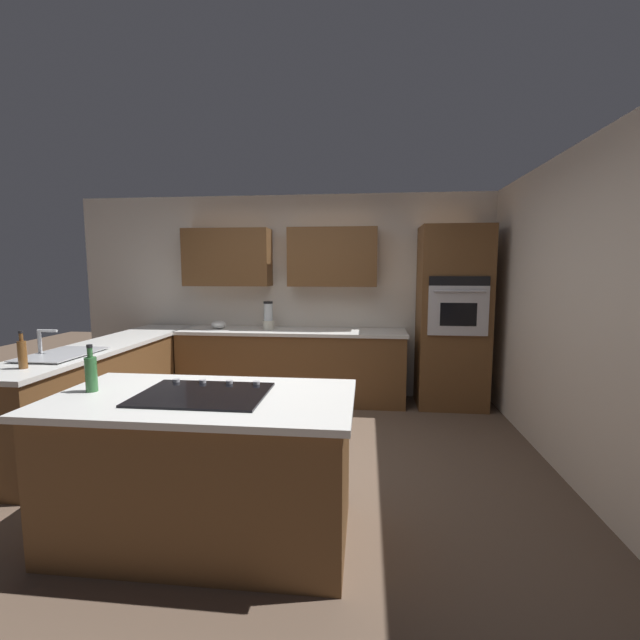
{
  "coord_description": "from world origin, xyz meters",
  "views": [
    {
      "loc": [
        -0.83,
        3.49,
        1.65
      ],
      "look_at": [
        -0.32,
        -1.19,
        1.09
      ],
      "focal_mm": 24.01,
      "sensor_mm": 36.0,
      "label": 1
    }
  ],
  "objects": [
    {
      "name": "island_top",
      "position": [
        0.14,
        1.09,
        0.88
      ],
      "size": [
        1.81,
        0.94,
        0.04
      ],
      "primitive_type": "cube",
      "color": "silver",
      "rests_on": "island_base"
    },
    {
      "name": "countertop_back",
      "position": [
        0.1,
        -1.72,
        0.88
      ],
      "size": [
        2.84,
        0.64,
        0.04
      ],
      "primitive_type": "cube",
      "color": "silver",
      "rests_on": "lower_cabinets_back"
    },
    {
      "name": "wall_left",
      "position": [
        -2.45,
        -0.3,
        1.3
      ],
      "size": [
        0.1,
        4.0,
        2.6
      ],
      "primitive_type": "cube",
      "color": "silver",
      "rests_on": "ground"
    },
    {
      "name": "cooktop",
      "position": [
        0.14,
        1.08,
        0.91
      ],
      "size": [
        0.76,
        0.56,
        0.03
      ],
      "color": "black",
      "rests_on": "island_top"
    },
    {
      "name": "wall_oven",
      "position": [
        -1.85,
        -1.72,
        1.08
      ],
      "size": [
        0.8,
        0.66,
        2.16
      ],
      "color": "brown",
      "rests_on": "ground"
    },
    {
      "name": "lower_cabinets_back",
      "position": [
        0.1,
        -1.72,
        0.43
      ],
      "size": [
        2.8,
        0.6,
        0.86
      ],
      "primitive_type": "cube",
      "color": "brown",
      "rests_on": "ground"
    },
    {
      "name": "blender",
      "position": [
        0.4,
        -1.76,
        1.05
      ],
      "size": [
        0.15,
        0.15,
        0.35
      ],
      "color": "beige",
      "rests_on": "countertop_back"
    },
    {
      "name": "dish_soap_bottle",
      "position": [
        1.77,
        0.56,
        1.02
      ],
      "size": [
        0.06,
        0.06,
        0.29
      ],
      "color": "brown",
      "rests_on": "countertop_side"
    },
    {
      "name": "wall_back",
      "position": [
        0.07,
        -2.04,
        1.43
      ],
      "size": [
        6.0,
        0.44,
        2.6
      ],
      "color": "silver",
      "rests_on": "ground"
    },
    {
      "name": "island_base",
      "position": [
        0.14,
        1.09,
        0.43
      ],
      "size": [
        1.73,
        0.86,
        0.86
      ],
      "primitive_type": "cube",
      "color": "brown",
      "rests_on": "ground"
    },
    {
      "name": "sink_unit",
      "position": [
        1.83,
        0.08,
        0.92
      ],
      "size": [
        0.46,
        0.7,
        0.23
      ],
      "color": "#515456",
      "rests_on": "countertop_side"
    },
    {
      "name": "oil_bottle",
      "position": [
        0.86,
        1.08,
        1.02
      ],
      "size": [
        0.07,
        0.07,
        0.29
      ],
      "color": "#336B38",
      "rests_on": "island_top"
    },
    {
      "name": "lower_cabinets_side",
      "position": [
        1.82,
        -0.55,
        0.43
      ],
      "size": [
        0.6,
        2.9,
        0.86
      ],
      "primitive_type": "cube",
      "color": "brown",
      "rests_on": "ground"
    },
    {
      "name": "countertop_side",
      "position": [
        1.82,
        -0.55,
        0.88
      ],
      "size": [
        0.64,
        2.94,
        0.04
      ],
      "primitive_type": "cube",
      "color": "silver",
      "rests_on": "lower_cabinets_side"
    },
    {
      "name": "ground_plane",
      "position": [
        0.0,
        0.0,
        0.0
      ],
      "size": [
        14.0,
        14.0,
        0.0
      ],
      "primitive_type": "plane",
      "color": "brown"
    },
    {
      "name": "mixing_bowl",
      "position": [
        1.05,
        -1.76,
        0.95
      ],
      "size": [
        0.18,
        0.18,
        0.1
      ],
      "primitive_type": "ellipsoid",
      "color": "white",
      "rests_on": "countertop_back"
    }
  ]
}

